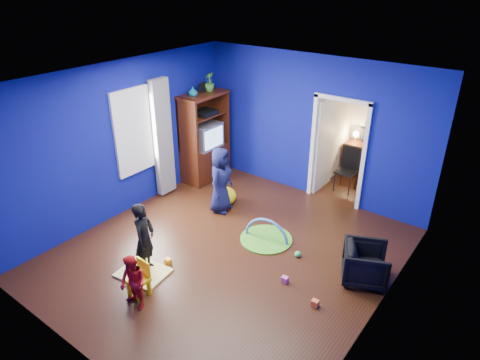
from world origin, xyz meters
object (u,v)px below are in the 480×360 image
Objects in this scene: crt_tv at (206,136)px; child_navy at (221,180)px; toddler_red at (133,283)px; tv_armoire at (205,137)px; armchair at (365,264)px; kid_chair at (138,281)px; vase at (193,92)px; child_black at (144,239)px; hopper_ball at (227,196)px; folding_chair at (346,171)px; play_mat at (266,239)px; study_desk at (364,160)px.

child_navy is at bearing -38.64° from crt_tv.
toddler_red is 0.43× the size of tv_armoire.
armchair is 1.33× the size of kid_chair.
child_navy is at bearing -27.76° from vase.
vase is at bearing 123.29° from kid_chair.
hopper_ball is at bearing -14.79° from child_black.
folding_chair is at bearing 25.30° from crt_tv.
toddler_red is 0.30m from kid_chair.
play_mat is 1.05× the size of study_desk.
toddler_red is 2.59m from play_mat.
armchair is 3.14m from child_navy.
kid_chair is at bearing -63.60° from crt_tv.
child_navy is at bearing -125.39° from folding_chair.
child_black is 1.72× the size of crt_tv.
vase reaches higher than play_mat.
child_black is at bearing -82.52° from hopper_ball.
study_desk is at bearing 38.90° from tv_armoire.
tv_armoire reaches higher than child_navy.
vase is (-1.22, 0.64, 1.40)m from child_navy.
armchair is 0.72× the size of folding_chair.
hopper_ball is at bearing -30.62° from tv_armoire.
vase is 0.10× the size of tv_armoire.
child_navy is 2.74m from kid_chair.
folding_chair is (2.82, 1.61, -1.60)m from vase.
tv_armoire is 2.23× the size of study_desk.
vase reaches higher than hopper_ball.
toddler_red is 2.27× the size of hopper_ball.
child_navy is at bearing 107.12° from kid_chair.
play_mat is (1.35, -0.59, -0.17)m from hopper_ball.
crt_tv is at bearing 120.70° from kid_chair.
crt_tv reaches higher than folding_chair.
folding_chair is at bearing -38.99° from child_black.
tv_armoire is at bearing 123.40° from toddler_red.
hopper_ball is at bearing -119.12° from study_desk.
vase reaches higher than child_black.
folding_chair is (2.82, 1.31, -0.52)m from tv_armoire.
armchair is 4.52m from crt_tv.
tv_armoire is at bearing 3.20° from child_black.
folding_chair is (0.85, 5.09, 0.04)m from toddler_red.
child_black is at bearing -119.26° from play_mat.
play_mat is at bearing -26.91° from tv_armoire.
kid_chair is 2.42m from play_mat.
study_desk is at bearing 84.61° from kid_chair.
child_black is 0.91× the size of child_navy.
study_desk reaches higher than play_mat.
armchair is at bearing -67.09° from study_desk.
play_mat is at bearing 77.39° from kid_chair.
toddler_red is 4.28m from crt_tv.
armchair is 1.82m from play_mat.
play_mat is (2.52, -0.98, -2.05)m from vase.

